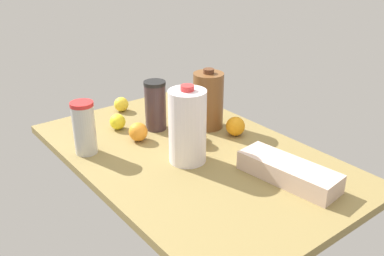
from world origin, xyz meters
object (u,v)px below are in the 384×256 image
at_px(milk_jug, 187,126).
at_px(orange_beside_bowl, 138,132).
at_px(orange_by_jug, 197,135).
at_px(egg_carton, 288,172).
at_px(tumbler_cup, 84,128).
at_px(orange_far_back, 235,126).
at_px(chocolate_milk_jug, 208,100).
at_px(lemon_near_front, 118,122).
at_px(shaker_bottle, 155,105).
at_px(lemon_loose, 121,104).

relative_size(milk_jug, orange_beside_bowl, 3.80).
distance_m(milk_jug, orange_by_jug, 0.16).
relative_size(egg_carton, tumbler_cup, 1.71).
bearing_deg(egg_carton, milk_jug, -157.28).
bearing_deg(orange_by_jug, orange_far_back, 80.09).
xyz_separation_m(chocolate_milk_jug, lemon_near_front, (-0.21, -0.31, -0.08)).
height_order(chocolate_milk_jug, lemon_near_front, chocolate_milk_jug).
xyz_separation_m(milk_jug, shaker_bottle, (-0.29, 0.06, -0.03)).
distance_m(orange_beside_bowl, lemon_near_front, 0.14).
bearing_deg(orange_beside_bowl, milk_jug, 12.30).
height_order(shaker_bottle, lemon_near_front, shaker_bottle).
bearing_deg(egg_carton, chocolate_milk_jug, 165.06).
height_order(orange_beside_bowl, orange_far_back, orange_far_back).
relative_size(milk_jug, tumbler_cup, 1.42).
bearing_deg(chocolate_milk_jug, orange_by_jug, -53.77).
distance_m(lemon_loose, orange_by_jug, 0.47).
xyz_separation_m(chocolate_milk_jug, shaker_bottle, (-0.11, -0.18, -0.01)).
distance_m(egg_carton, lemon_loose, 0.86).
distance_m(egg_carton, orange_beside_bowl, 0.59).
bearing_deg(chocolate_milk_jug, orange_far_back, 13.88).
bearing_deg(lemon_loose, lemon_near_front, -33.47).
distance_m(orange_by_jug, lemon_near_front, 0.35).
xyz_separation_m(shaker_bottle, tumbler_cup, (0.02, -0.32, -0.00)).
height_order(milk_jug, tumbler_cup, milk_jug).
bearing_deg(lemon_loose, tumbler_cup, -47.35).
distance_m(chocolate_milk_jug, egg_carton, 0.50).
relative_size(milk_jug, orange_far_back, 3.67).
relative_size(milk_jug, shaker_bottle, 1.38).
bearing_deg(lemon_near_front, milk_jug, 9.32).
distance_m(egg_carton, tumbler_cup, 0.72).
bearing_deg(chocolate_milk_jug, tumbler_cup, -100.65).
relative_size(orange_far_back, lemon_loose, 1.18).
distance_m(shaker_bottle, tumbler_cup, 0.32).
relative_size(milk_jug, egg_carton, 0.83).
height_order(milk_jug, orange_far_back, milk_jug).
height_order(milk_jug, orange_by_jug, milk_jug).
relative_size(egg_carton, orange_by_jug, 4.62).
relative_size(tumbler_cup, orange_beside_bowl, 2.68).
distance_m(shaker_bottle, egg_carton, 0.61).
xyz_separation_m(orange_far_back, orange_by_jug, (-0.03, -0.17, -0.00)).
xyz_separation_m(milk_jug, tumbler_cup, (-0.27, -0.25, -0.03)).
bearing_deg(lemon_near_front, orange_by_jug, 28.85).
distance_m(milk_jug, chocolate_milk_jug, 0.30).
bearing_deg(shaker_bottle, orange_by_jug, 11.11).
distance_m(orange_beside_bowl, orange_far_back, 0.38).
xyz_separation_m(orange_beside_bowl, orange_far_back, (0.19, 0.33, 0.00)).
bearing_deg(orange_far_back, tumbler_cup, -112.92).
xyz_separation_m(chocolate_milk_jug, orange_by_jug, (0.10, -0.14, -0.08)).
height_order(tumbler_cup, lemon_loose, tumbler_cup).
bearing_deg(orange_beside_bowl, shaker_bottle, 114.22).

